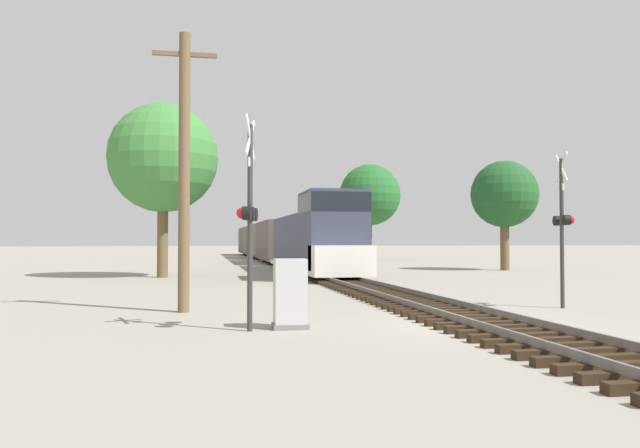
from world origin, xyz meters
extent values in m
plane|color=gray|center=(0.00, 0.00, 0.00)|extent=(400.00, 400.00, 0.00)
cube|color=black|center=(0.00, -5.10, 0.08)|extent=(2.60, 0.22, 0.16)
cube|color=black|center=(0.00, -4.50, 0.08)|extent=(2.60, 0.22, 0.16)
cube|color=black|center=(0.00, -3.90, 0.08)|extent=(2.60, 0.22, 0.16)
cube|color=black|center=(0.00, -3.30, 0.08)|extent=(2.60, 0.22, 0.16)
cube|color=black|center=(0.00, -2.70, 0.08)|extent=(2.60, 0.22, 0.16)
cube|color=black|center=(0.00, -2.10, 0.08)|extent=(2.60, 0.22, 0.16)
cube|color=black|center=(0.00, -1.50, 0.08)|extent=(2.60, 0.22, 0.16)
cube|color=black|center=(0.00, -0.90, 0.08)|extent=(2.60, 0.22, 0.16)
cube|color=black|center=(0.00, -0.30, 0.08)|extent=(2.60, 0.22, 0.16)
cube|color=black|center=(0.00, 0.30, 0.08)|extent=(2.60, 0.22, 0.16)
cube|color=black|center=(0.00, 0.90, 0.08)|extent=(2.60, 0.22, 0.16)
cube|color=black|center=(0.00, 1.50, 0.08)|extent=(2.60, 0.22, 0.16)
cube|color=black|center=(0.00, 2.10, 0.08)|extent=(2.60, 0.22, 0.16)
cube|color=black|center=(0.00, 2.70, 0.08)|extent=(2.60, 0.22, 0.16)
cube|color=black|center=(0.00, 3.30, 0.08)|extent=(2.60, 0.22, 0.16)
cube|color=black|center=(0.00, 3.90, 0.08)|extent=(2.60, 0.22, 0.16)
cube|color=black|center=(0.00, 4.50, 0.08)|extent=(2.60, 0.22, 0.16)
cube|color=black|center=(0.00, 5.10, 0.08)|extent=(2.60, 0.22, 0.16)
cube|color=black|center=(0.00, 5.70, 0.08)|extent=(2.60, 0.22, 0.16)
cube|color=black|center=(0.00, 6.30, 0.08)|extent=(2.60, 0.22, 0.16)
cube|color=black|center=(0.00, 6.90, 0.08)|extent=(2.60, 0.22, 0.16)
cube|color=black|center=(0.00, 7.50, 0.08)|extent=(2.60, 0.22, 0.16)
cube|color=black|center=(0.00, 8.10, 0.08)|extent=(2.60, 0.22, 0.16)
cube|color=black|center=(0.00, 8.70, 0.08)|extent=(2.60, 0.22, 0.16)
cube|color=black|center=(0.00, 9.30, 0.08)|extent=(2.60, 0.22, 0.16)
cube|color=black|center=(0.00, 9.90, 0.08)|extent=(2.60, 0.22, 0.16)
cube|color=black|center=(0.00, 10.50, 0.08)|extent=(2.60, 0.22, 0.16)
cube|color=black|center=(0.00, 11.10, 0.08)|extent=(2.60, 0.22, 0.16)
cube|color=black|center=(0.00, 11.70, 0.08)|extent=(2.60, 0.22, 0.16)
cube|color=black|center=(0.00, 12.30, 0.08)|extent=(2.60, 0.22, 0.16)
cube|color=black|center=(0.00, 12.90, 0.08)|extent=(2.60, 0.22, 0.16)
cube|color=black|center=(0.00, 13.50, 0.08)|extent=(2.60, 0.22, 0.16)
cube|color=black|center=(0.00, 14.10, 0.08)|extent=(2.60, 0.22, 0.16)
cube|color=black|center=(0.00, 14.70, 0.08)|extent=(2.60, 0.22, 0.16)
cube|color=black|center=(0.00, 15.30, 0.08)|extent=(2.60, 0.22, 0.16)
cube|color=black|center=(0.00, 15.90, 0.08)|extent=(2.60, 0.22, 0.16)
cube|color=black|center=(0.00, 16.50, 0.08)|extent=(2.60, 0.22, 0.16)
cube|color=black|center=(0.00, 17.10, 0.08)|extent=(2.60, 0.22, 0.16)
cube|color=black|center=(0.00, 17.70, 0.08)|extent=(2.60, 0.22, 0.16)
cube|color=black|center=(0.00, 18.30, 0.08)|extent=(2.60, 0.22, 0.16)
cube|color=black|center=(0.00, 18.90, 0.08)|extent=(2.60, 0.22, 0.16)
cube|color=black|center=(0.00, 19.50, 0.08)|extent=(2.60, 0.22, 0.16)
cube|color=slate|center=(-0.72, 0.00, 0.23)|extent=(0.07, 160.00, 0.15)
cube|color=slate|center=(0.72, 0.00, 0.23)|extent=(0.07, 160.00, 0.15)
cube|color=#33384C|center=(0.00, 26.25, 1.93)|extent=(2.46, 13.10, 3.24)
cube|color=#33384C|center=(0.00, 17.08, 2.39)|extent=(2.90, 4.12, 4.15)
cube|color=black|center=(0.00, 17.08, 3.85)|extent=(2.93, 4.16, 0.91)
cube|color=white|center=(0.00, 15.02, 1.04)|extent=(2.90, 1.87, 1.45)
cube|color=white|center=(0.00, 23.44, 0.43)|extent=(2.96, 18.34, 0.24)
cube|color=black|center=(0.00, 17.36, 0.50)|extent=(1.58, 2.20, 1.00)
cube|color=black|center=(0.00, 29.53, 0.50)|extent=(1.58, 2.20, 1.00)
cube|color=brown|center=(0.00, 40.88, 1.98)|extent=(2.75, 12.59, 3.33)
cube|color=black|center=(0.00, 36.78, 0.45)|extent=(1.58, 2.20, 0.90)
cube|color=black|center=(0.00, 44.97, 0.45)|extent=(1.58, 2.20, 0.90)
cube|color=brown|center=(0.00, 55.25, 1.98)|extent=(2.75, 12.59, 3.33)
cube|color=black|center=(0.00, 51.16, 0.45)|extent=(1.58, 2.20, 0.90)
cube|color=black|center=(0.00, 59.34, 0.45)|extent=(1.58, 2.20, 0.90)
cube|color=brown|center=(0.00, 69.62, 1.98)|extent=(2.75, 12.59, 3.33)
cube|color=black|center=(0.00, 65.53, 0.45)|extent=(1.58, 2.20, 0.90)
cube|color=black|center=(0.00, 73.71, 0.45)|extent=(1.58, 2.20, 0.90)
cylinder|color=#333333|center=(-5.41, 0.27, 2.30)|extent=(0.12, 0.12, 4.60)
cube|color=white|center=(-5.41, 0.27, 4.30)|extent=(0.28, 0.90, 0.93)
cube|color=white|center=(-5.41, 0.27, 4.30)|extent=(0.28, 0.90, 0.93)
cube|color=black|center=(-5.41, 0.27, 2.60)|extent=(0.29, 0.84, 0.06)
cylinder|color=black|center=(-5.32, 0.61, 2.60)|extent=(0.25, 0.34, 0.30)
sphere|color=red|center=(-5.41, 0.63, 2.60)|extent=(0.26, 0.26, 0.26)
cylinder|color=black|center=(-5.41, 0.27, 2.60)|extent=(0.25, 0.34, 0.30)
sphere|color=red|center=(-5.51, 0.29, 2.60)|extent=(0.26, 0.26, 0.26)
cylinder|color=black|center=(-5.50, -0.07, 2.60)|extent=(0.25, 0.34, 0.30)
sphere|color=red|center=(-5.60, -0.04, 2.60)|extent=(0.26, 0.26, 0.26)
cube|color=white|center=(-5.41, 0.27, 3.75)|extent=(0.11, 0.32, 0.20)
cylinder|color=#333333|center=(4.04, 3.21, 2.22)|extent=(0.12, 0.12, 4.44)
cube|color=white|center=(4.04, 3.21, 4.14)|extent=(0.19, 0.92, 0.93)
cube|color=white|center=(4.04, 3.21, 4.14)|extent=(0.19, 0.92, 0.93)
cube|color=black|center=(4.04, 3.21, 2.60)|extent=(0.21, 0.86, 0.06)
cylinder|color=black|center=(3.98, 2.86, 2.60)|extent=(0.23, 0.33, 0.30)
sphere|color=red|center=(4.08, 2.85, 2.60)|extent=(0.26, 0.26, 0.26)
cylinder|color=black|center=(4.11, 3.55, 2.60)|extent=(0.23, 0.33, 0.30)
sphere|color=red|center=(4.21, 3.53, 2.60)|extent=(0.26, 0.26, 0.26)
cube|color=white|center=(4.04, 3.21, 3.59)|extent=(0.09, 0.32, 0.20)
cube|color=slate|center=(-4.48, 0.47, 0.06)|extent=(0.80, 0.57, 0.12)
cube|color=#BCBCBF|center=(-4.48, 0.47, 0.85)|extent=(0.73, 0.52, 1.47)
cylinder|color=brown|center=(-6.96, 4.23, 3.93)|extent=(0.32, 0.32, 7.86)
cube|color=brown|center=(-6.96, 4.23, 7.26)|extent=(1.80, 0.12, 0.12)
cylinder|color=brown|center=(-8.56, 20.99, 2.35)|extent=(0.57, 0.57, 4.70)
sphere|color=#3D7F38|center=(-8.56, 20.99, 6.47)|extent=(5.91, 5.91, 5.91)
cylinder|color=brown|center=(13.43, 24.99, 1.88)|extent=(0.59, 0.59, 3.76)
sphere|color=#1E5123|center=(13.43, 24.99, 5.10)|extent=(4.47, 4.47, 4.47)
cylinder|color=brown|center=(10.85, 49.55, 2.41)|extent=(0.40, 0.40, 4.83)
sphere|color=#236028|center=(10.85, 49.55, 6.76)|extent=(6.43, 6.43, 6.43)
camera|label=1|loc=(-6.45, -13.62, 2.02)|focal=35.00mm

